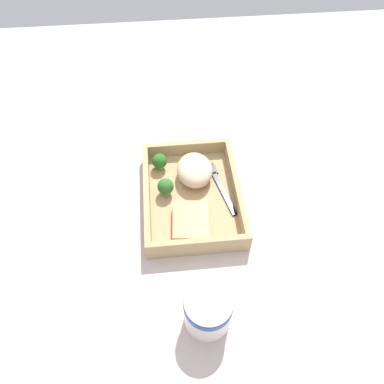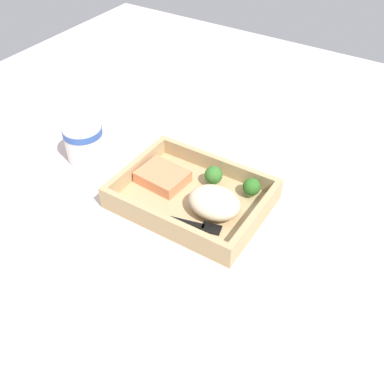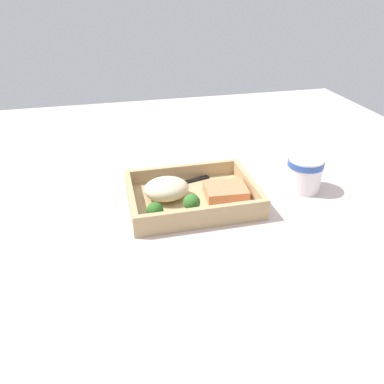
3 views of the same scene
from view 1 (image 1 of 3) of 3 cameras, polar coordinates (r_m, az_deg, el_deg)
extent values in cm
cube|color=beige|center=(82.91, 0.00, -1.59)|extent=(160.00, 160.00, 2.00)
cube|color=tan|center=(81.63, 0.00, -0.92)|extent=(27.57, 20.47, 1.20)
cube|color=tan|center=(81.00, 6.80, 0.61)|extent=(27.57, 1.20, 3.38)
cube|color=tan|center=(79.82, -6.90, -0.45)|extent=(27.57, 1.20, 3.38)
cube|color=tan|center=(72.39, 1.04, -8.06)|extent=(1.20, 18.07, 3.38)
cube|color=tan|center=(88.62, -0.85, 6.73)|extent=(1.20, 18.07, 3.38)
cube|color=#E48053|center=(75.79, -0.20, -4.57)|extent=(9.56, 7.88, 2.41)
ellipsoid|color=beige|center=(82.86, 0.40, 3.37)|extent=(9.80, 7.90, 4.78)
cylinder|color=#8AA360|center=(81.32, -3.99, 0.11)|extent=(1.34, 1.34, 1.41)
sphere|color=#326C28|center=(80.02, -4.05, 0.86)|extent=(3.53, 3.53, 3.53)
cylinder|color=#80A660|center=(86.41, -4.91, 4.00)|extent=(1.29, 1.29, 1.27)
sphere|color=#2C6420|center=(85.26, -4.98, 4.71)|extent=(3.39, 3.39, 3.39)
cube|color=black|center=(81.46, 4.93, -0.41)|extent=(12.32, 3.95, 0.44)
cube|color=black|center=(86.08, 2.94, 3.50)|extent=(3.82, 2.93, 0.44)
cylinder|color=white|center=(65.63, 1.98, -17.74)|extent=(7.91, 7.91, 7.89)
cylinder|color=#3356A8|center=(62.99, 2.05, -16.82)|extent=(8.15, 8.15, 1.42)
cube|color=white|center=(99.33, 0.82, 10.49)|extent=(12.99, 17.16, 0.24)
camera|label=2|loc=(1.02, 39.27, 39.61)|focal=42.00mm
camera|label=3|loc=(0.94, -52.41, 20.51)|focal=35.00mm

